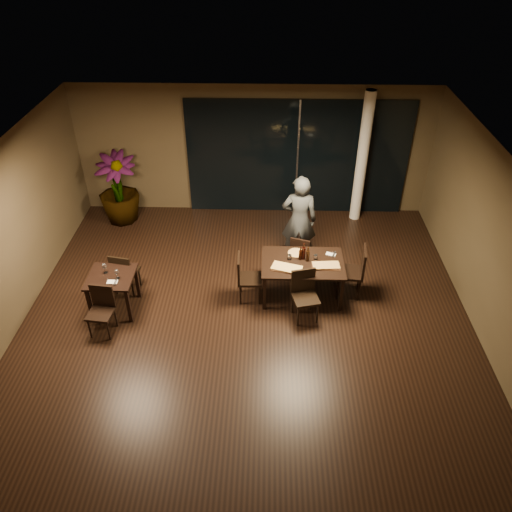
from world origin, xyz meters
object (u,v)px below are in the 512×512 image
Objects in this scene: chair_main_near at (304,292)px; side_table at (112,282)px; chair_side_far at (124,271)px; potted_plant at (118,189)px; chair_main_left at (245,276)px; chair_main_right at (356,269)px; chair_main_far at (301,252)px; chair_side_near at (102,307)px; diner at (299,220)px; bottle_a at (300,253)px; bottle_b at (308,254)px; bottle_c at (304,251)px; main_table at (303,265)px.

side_table is at bearing 164.61° from chair_main_near.
potted_plant is (-0.72, 2.63, 0.32)m from chair_side_far.
chair_main_right is (2.03, 0.19, 0.05)m from chair_main_left.
chair_side_far is at bearing -81.69° from chair_main_right.
potted_plant reaches higher than chair_side_far.
chair_main_left reaches higher than chair_main_near.
potted_plant is (-0.64, 3.10, 0.20)m from side_table.
chair_main_far is 3.88m from chair_side_near.
diner is at bearing 77.25° from chair_main_near.
chair_main_right is 1.08m from bottle_a.
bottle_b is (0.11, -1.08, -0.06)m from diner.
bottle_a reaches higher than chair_side_near.
potted_plant is at bearing 127.84° from chair_main_near.
potted_plant is (-4.05, 3.18, 0.30)m from chair_main_near.
bottle_c is (0.04, -1.01, -0.04)m from diner.
chair_main_right is at bearing 7.13° from side_table.
chair_side_near is 3.61m from bottle_a.
potted_plant is 4.85m from bottle_b.
chair_side_near is 4.08m from diner.
main_table and side_table have the same top height.
bottle_b is (3.48, 0.55, 0.27)m from side_table.
chair_side_far is at bearing 156.59° from chair_main_near.
chair_main_near is 5.16m from potted_plant.
chair_side_near is 0.46× the size of diner.
chair_main_near is 0.49× the size of diner.
chair_main_far is at bearing 75.98° from chair_main_near.
bottle_b is (0.08, 0.05, 0.22)m from main_table.
potted_plant is at bearing 101.73° from side_table.
side_table is 3.62m from chair_main_far.
chair_main_near is at bearing 14.27° from chair_side_near.
main_table is 0.92× the size of potted_plant.
bottle_c is (4.05, -2.49, 0.10)m from potted_plant.
bottle_c reaches higher than bottle_b.
chair_main_far is at bearing -116.64° from chair_main_right.
side_table is at bearing -170.02° from bottle_a.
potted_plant is at bearing -109.62° from chair_main_right.
chair_side_far is (-3.33, -0.74, 0.03)m from chair_main_far.
chair_side_far reaches higher than chair_main_far.
main_table is at bearing -32.72° from potted_plant.
chair_side_near is (-0.14, -1.01, 0.00)m from chair_side_far.
main_table is at bearing -95.62° from bottle_c.
chair_main_near is 0.76m from bottle_a.
side_table is 0.85× the size of chair_main_left.
main_table is at bearing 95.31° from diner.
chair_side_far is (-4.30, -0.08, -0.08)m from chair_main_right.
chair_main_near is at bearing -114.21° from chair_main_left.
bottle_b reaches higher than chair_main_far.
chair_side_far is 3.00× the size of bottle_b.
chair_side_far is at bearing 89.01° from chair_side_near.
side_table is 3.41m from bottle_a.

